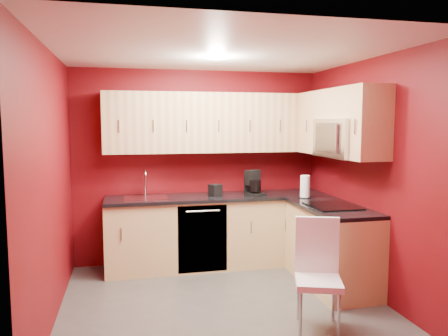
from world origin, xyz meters
name	(u,v)px	position (x,y,z in m)	size (l,w,h in m)	color
floor	(223,304)	(0.00, 0.00, 0.00)	(3.20, 3.20, 0.00)	#4A4845
ceiling	(223,52)	(0.00, 0.00, 2.50)	(3.20, 3.20, 0.00)	white
wall_back	(198,167)	(0.00, 1.50, 1.25)	(3.20, 3.20, 0.00)	#610911
wall_front	(274,212)	(0.00, -1.50, 1.25)	(3.20, 3.20, 0.00)	#610911
wall_left	(50,187)	(-1.60, 0.00, 1.25)	(3.00, 3.00, 0.00)	#610911
wall_right	(370,177)	(1.60, 0.00, 1.25)	(3.00, 3.00, 0.00)	#610911
base_cabinets_back	(218,232)	(0.20, 1.20, 0.43)	(2.80, 0.60, 0.87)	tan
base_cabinets_right	(331,247)	(1.30, 0.25, 0.43)	(0.60, 1.30, 0.87)	tan
countertop_back	(218,197)	(0.20, 1.19, 0.89)	(2.80, 0.63, 0.04)	black
countertop_right	(331,207)	(1.29, 0.23, 0.89)	(0.63, 1.27, 0.04)	black
upper_cabinets_back	(216,123)	(0.20, 1.32, 1.83)	(2.80, 0.35, 0.75)	tan
upper_cabinets_right	(337,117)	(1.42, 0.44, 1.89)	(0.35, 1.55, 0.75)	tan
microwave	(344,138)	(1.39, 0.20, 1.66)	(0.42, 0.76, 0.42)	silver
cooktop	(333,206)	(1.28, 0.20, 0.92)	(0.50, 0.55, 0.01)	black
sink	(146,195)	(-0.70, 1.20, 0.94)	(0.52, 0.42, 0.35)	silver
dishwasher_front	(203,239)	(-0.05, 0.91, 0.43)	(0.60, 0.02, 0.82)	black
downlight	(217,58)	(0.00, 0.30, 2.48)	(0.20, 0.20, 0.01)	white
coffee_maker	(255,183)	(0.66, 1.09, 1.07)	(0.19, 0.25, 0.31)	black
napkin_holder	(215,190)	(0.16, 1.17, 0.98)	(0.13, 0.13, 0.14)	black
paper_towel	(305,187)	(1.20, 0.78, 1.05)	(0.16, 0.16, 0.27)	white
dining_chair	(318,276)	(0.70, -0.71, 0.49)	(0.39, 0.41, 0.97)	white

